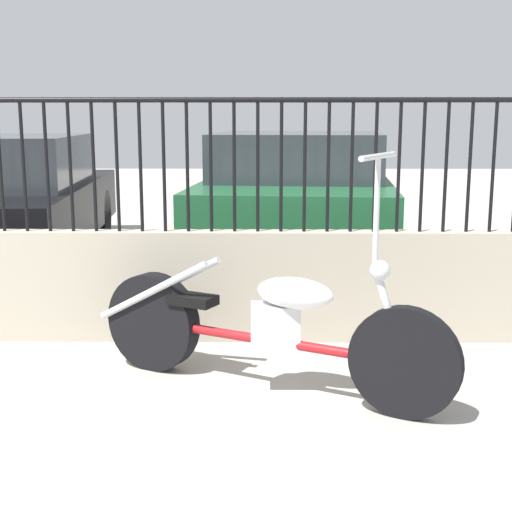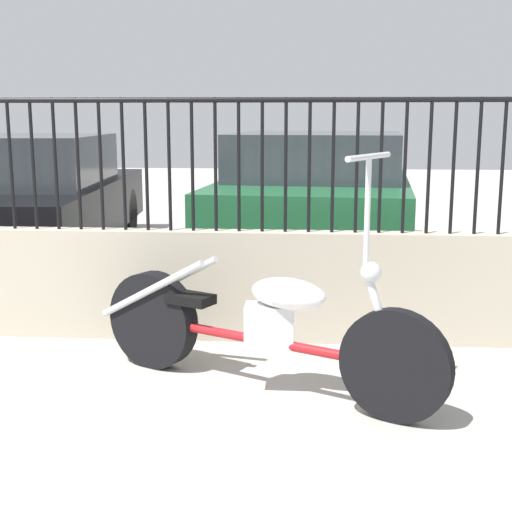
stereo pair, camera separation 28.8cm
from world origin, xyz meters
name	(u,v)px [view 1 (the left image)]	position (x,y,z in m)	size (l,w,h in m)	color
motorcycle_red	(250,325)	(2.79, 2.16, 0.38)	(2.08, 1.16, 1.40)	black
car_black	(6,199)	(0.04, 5.92, 0.69)	(2.14, 4.44, 1.37)	black
car_green	(298,197)	(3.25, 5.86, 0.71)	(2.26, 4.18, 1.41)	black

